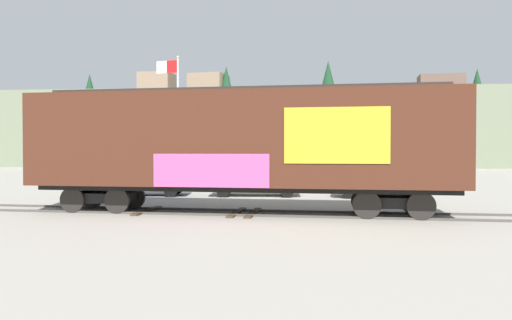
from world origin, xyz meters
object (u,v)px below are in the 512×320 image
parked_car_blue (143,178)px  parked_car_tan (379,180)px  parked_car_white (255,179)px  flagpole (174,102)px  freight_car (241,142)px

parked_car_blue → parked_car_tan: (11.54, 0.02, -0.06)m
parked_car_white → parked_car_blue: bearing=-176.5°
flagpole → parked_car_white: 9.74m
parked_car_blue → parked_car_white: size_ratio=1.00×
parked_car_tan → flagpole: bearing=150.3°
freight_car → parked_car_white: freight_car is taller
flagpole → parked_car_blue: 8.07m
parked_car_blue → parked_car_white: bearing=3.5°
parked_car_white → parked_car_tan: (5.95, -0.32, -0.02)m
flagpole → parked_car_tan: (11.77, -6.72, -4.50)m
freight_car → parked_car_blue: (-5.72, 6.49, -1.68)m
parked_car_blue → freight_car: bearing=-48.6°
freight_car → parked_car_tan: size_ratio=3.41×
parked_car_blue → flagpole: bearing=92.0°
flagpole → parked_car_blue: (0.23, -6.74, -4.44)m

